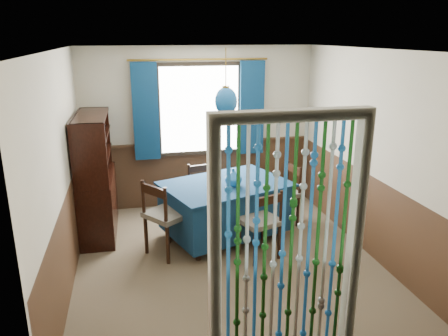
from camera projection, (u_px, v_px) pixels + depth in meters
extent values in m
plane|color=brown|center=(227.00, 261.00, 5.34)|extent=(4.00, 4.00, 0.00)
plane|color=silver|center=(228.00, 50.00, 4.60)|extent=(4.00, 4.00, 0.00)
plane|color=beige|center=(199.00, 128.00, 6.84)|extent=(3.60, 0.00, 3.60)
plane|color=beige|center=(290.00, 241.00, 3.10)|extent=(3.60, 0.00, 3.60)
plane|color=beige|center=(62.00, 174.00, 4.60)|extent=(0.00, 4.00, 4.00)
plane|color=beige|center=(371.00, 154.00, 5.34)|extent=(0.00, 4.00, 4.00)
plane|color=#422919|center=(200.00, 174.00, 7.04)|extent=(3.60, 0.00, 3.60)
plane|color=#422919|center=(285.00, 329.00, 3.34)|extent=(3.60, 0.00, 3.60)
plane|color=#422919|center=(70.00, 238.00, 4.82)|extent=(0.00, 4.00, 4.00)
plane|color=#422919|center=(364.00, 211.00, 5.56)|extent=(0.00, 4.00, 4.00)
cube|color=black|center=(199.00, 109.00, 6.70)|extent=(1.32, 0.12, 1.42)
cube|color=navy|center=(226.00, 207.00, 5.88)|extent=(1.79, 1.48, 0.62)
cube|color=navy|center=(226.00, 184.00, 5.79)|extent=(1.86, 1.56, 0.03)
cylinder|color=black|center=(198.00, 254.00, 5.35)|extent=(0.07, 0.07, 0.14)
cylinder|color=black|center=(280.00, 231.00, 5.98)|extent=(0.07, 0.07, 0.14)
cylinder|color=black|center=(171.00, 231.00, 5.99)|extent=(0.07, 0.07, 0.14)
cylinder|color=black|center=(248.00, 212.00, 6.62)|extent=(0.07, 0.07, 0.14)
cylinder|color=black|center=(255.00, 249.00, 5.16)|extent=(0.04, 0.04, 0.45)
cylinder|color=black|center=(279.00, 242.00, 5.34)|extent=(0.04, 0.04, 0.45)
cylinder|color=black|center=(239.00, 238.00, 5.44)|extent=(0.04, 0.04, 0.45)
cylinder|color=black|center=(263.00, 231.00, 5.62)|extent=(0.04, 0.04, 0.45)
cube|color=#5B5549|center=(260.00, 221.00, 5.31)|extent=(0.55, 0.54, 0.06)
cube|color=black|center=(269.00, 200.00, 5.07)|extent=(0.37, 0.16, 0.10)
cylinder|color=black|center=(256.00, 214.00, 5.02)|extent=(0.04, 0.04, 0.44)
cylinder|color=black|center=(281.00, 208.00, 5.20)|extent=(0.04, 0.04, 0.44)
cylinder|color=black|center=(211.00, 201.00, 6.66)|extent=(0.04, 0.04, 0.42)
cylinder|color=black|center=(190.00, 205.00, 6.53)|extent=(0.04, 0.04, 0.42)
cylinder|color=black|center=(219.00, 209.00, 6.38)|extent=(0.04, 0.04, 0.42)
cylinder|color=black|center=(197.00, 212.00, 6.25)|extent=(0.04, 0.04, 0.42)
cube|color=#5B5549|center=(204.00, 191.00, 6.39)|extent=(0.48, 0.47, 0.06)
cube|color=black|center=(200.00, 168.00, 6.44)|extent=(0.36, 0.11, 0.09)
cylinder|color=black|center=(210.00, 175.00, 6.54)|extent=(0.04, 0.04, 0.41)
cylinder|color=black|center=(189.00, 178.00, 6.42)|extent=(0.04, 0.04, 0.41)
cylinder|color=black|center=(146.00, 235.00, 5.46)|extent=(0.05, 0.05, 0.49)
cylinder|color=black|center=(168.00, 245.00, 5.21)|extent=(0.05, 0.05, 0.49)
cylinder|color=black|center=(169.00, 225.00, 5.74)|extent=(0.05, 0.05, 0.49)
cylinder|color=black|center=(190.00, 234.00, 5.49)|extent=(0.05, 0.05, 0.49)
cube|color=#5B5549|center=(167.00, 214.00, 5.39)|extent=(0.66, 0.66, 0.07)
cube|color=black|center=(154.00, 191.00, 5.14)|extent=(0.28, 0.36, 0.11)
cylinder|color=black|center=(143.00, 199.00, 5.31)|extent=(0.04, 0.04, 0.48)
cylinder|color=black|center=(166.00, 207.00, 5.06)|extent=(0.04, 0.04, 0.48)
cylinder|color=black|center=(298.00, 212.00, 6.25)|extent=(0.04, 0.04, 0.45)
cylinder|color=black|center=(286.00, 203.00, 6.57)|extent=(0.04, 0.04, 0.45)
cylinder|color=black|center=(276.00, 215.00, 6.13)|extent=(0.04, 0.04, 0.45)
cylinder|color=black|center=(266.00, 206.00, 6.46)|extent=(0.04, 0.04, 0.45)
cube|color=#5B5549|center=(282.00, 192.00, 6.28)|extent=(0.47, 0.49, 0.06)
cube|color=black|center=(294.00, 169.00, 6.24)|extent=(0.09, 0.38, 0.10)
cylinder|color=black|center=(300.00, 182.00, 6.12)|extent=(0.04, 0.04, 0.44)
cylinder|color=black|center=(288.00, 175.00, 6.44)|extent=(0.04, 0.04, 0.44)
cube|color=black|center=(99.00, 204.00, 6.02)|extent=(0.46, 1.28, 0.83)
cube|color=black|center=(90.00, 158.00, 5.21)|extent=(0.39, 0.06, 0.83)
cube|color=black|center=(96.00, 136.00, 6.34)|extent=(0.39, 0.06, 0.83)
cube|color=black|center=(91.00, 116.00, 5.66)|extent=(0.41, 1.28, 0.04)
cube|color=black|center=(78.00, 146.00, 5.73)|extent=(0.05, 1.25, 0.83)
cube|color=black|center=(97.00, 154.00, 5.81)|extent=(0.36, 1.19, 0.02)
cube|color=black|center=(95.00, 134.00, 5.73)|extent=(0.36, 1.19, 0.02)
cylinder|color=olive|center=(226.00, 75.00, 5.37)|extent=(0.01, 0.01, 0.65)
ellipsoid|color=#165799|center=(226.00, 101.00, 5.46)|extent=(0.29, 0.29, 0.35)
cylinder|color=olive|center=(226.00, 87.00, 5.41)|extent=(0.09, 0.09, 0.03)
imported|color=#165799|center=(233.00, 178.00, 5.65)|extent=(0.26, 0.26, 0.21)
imported|color=beige|center=(96.00, 158.00, 5.50)|extent=(0.25, 0.25, 0.05)
imported|color=beige|center=(100.00, 163.00, 6.13)|extent=(0.22, 0.22, 0.18)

